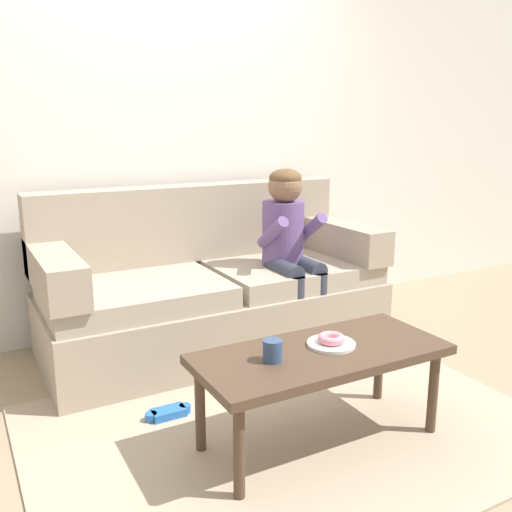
{
  "coord_description": "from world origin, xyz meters",
  "views": [
    {
      "loc": [
        -1.26,
        -2.24,
        1.38
      ],
      "look_at": [
        0.21,
        0.45,
        0.65
      ],
      "focal_mm": 39.75,
      "sensor_mm": 36.0,
      "label": 1
    }
  ],
  "objects_px": {
    "couch": "(211,291)",
    "coffee_table": "(321,360)",
    "person_child": "(290,240)",
    "mug": "(273,351)",
    "toy_controller": "(168,414)",
    "donut": "(331,339)"
  },
  "relations": [
    {
      "from": "coffee_table",
      "to": "toy_controller",
      "type": "distance_m",
      "value": 0.81
    },
    {
      "from": "person_child",
      "to": "mug",
      "type": "xyz_separation_m",
      "value": [
        -0.73,
        -1.04,
        -0.19
      ]
    },
    {
      "from": "couch",
      "to": "mug",
      "type": "xyz_separation_m",
      "value": [
        -0.29,
        -1.25,
        0.13
      ]
    },
    {
      "from": "donut",
      "to": "mug",
      "type": "relative_size",
      "value": 1.33
    },
    {
      "from": "mug",
      "to": "coffee_table",
      "type": "bearing_deg",
      "value": -0.24
    },
    {
      "from": "mug",
      "to": "toy_controller",
      "type": "height_order",
      "value": "mug"
    },
    {
      "from": "person_child",
      "to": "donut",
      "type": "distance_m",
      "value": 1.13
    },
    {
      "from": "person_child",
      "to": "mug",
      "type": "relative_size",
      "value": 12.24
    },
    {
      "from": "coffee_table",
      "to": "mug",
      "type": "xyz_separation_m",
      "value": [
        -0.24,
        0.0,
        0.09
      ]
    },
    {
      "from": "couch",
      "to": "person_child",
      "type": "height_order",
      "value": "person_child"
    },
    {
      "from": "couch",
      "to": "coffee_table",
      "type": "bearing_deg",
      "value": -92.25
    },
    {
      "from": "couch",
      "to": "coffee_table",
      "type": "height_order",
      "value": "couch"
    },
    {
      "from": "coffee_table",
      "to": "person_child",
      "type": "distance_m",
      "value": 1.19
    },
    {
      "from": "couch",
      "to": "toy_controller",
      "type": "bearing_deg",
      "value": -127.08
    },
    {
      "from": "couch",
      "to": "person_child",
      "type": "bearing_deg",
      "value": -25.77
    },
    {
      "from": "coffee_table",
      "to": "person_child",
      "type": "bearing_deg",
      "value": 65.0
    },
    {
      "from": "couch",
      "to": "donut",
      "type": "relative_size",
      "value": 17.06
    },
    {
      "from": "coffee_table",
      "to": "mug",
      "type": "bearing_deg",
      "value": 179.76
    },
    {
      "from": "person_child",
      "to": "donut",
      "type": "xyz_separation_m",
      "value": [
        -0.42,
        -1.02,
        -0.2
      ]
    },
    {
      "from": "coffee_table",
      "to": "toy_controller",
      "type": "bearing_deg",
      "value": 135.25
    },
    {
      "from": "couch",
      "to": "person_child",
      "type": "distance_m",
      "value": 0.58
    },
    {
      "from": "person_child",
      "to": "mug",
      "type": "distance_m",
      "value": 1.29
    }
  ]
}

